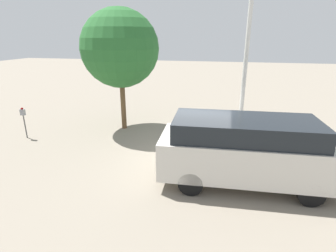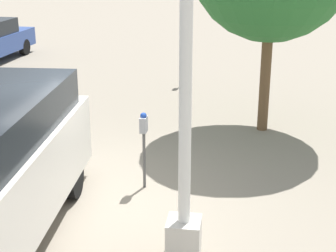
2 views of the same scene
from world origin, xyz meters
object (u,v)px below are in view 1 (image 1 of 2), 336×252
at_px(parking_meter_near, 185,127).
at_px(street_tree, 120,49).
at_px(parked_van, 246,149).
at_px(parking_meter_far, 23,116).
at_px(lamp_post, 242,99).

relative_size(parking_meter_near, street_tree, 0.25).
bearing_deg(street_tree, parked_van, -36.23).
distance_m(parking_meter_far, lamp_post, 9.14).
height_order(parking_meter_far, parked_van, parked_van).
bearing_deg(parking_meter_near, parking_meter_far, -179.23).
bearing_deg(parking_meter_near, lamp_post, 24.19).
xyz_separation_m(parking_meter_near, lamp_post, (2.02, 0.91, 0.97)).
height_order(parking_meter_near, lamp_post, lamp_post).
height_order(parking_meter_far, lamp_post, lamp_post).
bearing_deg(parking_meter_far, parked_van, -11.10).
distance_m(parking_meter_near, street_tree, 4.78).
bearing_deg(street_tree, parking_meter_near, -32.18).
bearing_deg(parked_van, lamp_post, 88.42).
bearing_deg(street_tree, parking_meter_far, -149.38).
xyz_separation_m(parking_meter_near, parked_van, (2.10, -1.88, 0.12)).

